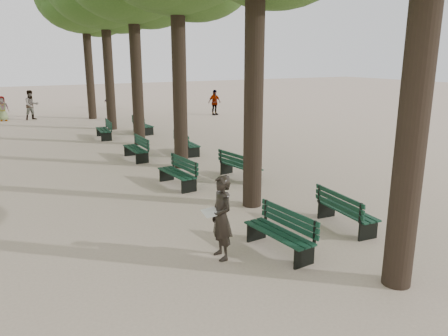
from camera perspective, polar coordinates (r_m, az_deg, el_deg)
ground at (r=9.35m, az=5.75°, el=-11.68°), size 120.00×120.00×0.00m
bench_left_0 at (r=9.53m, az=7.16°, el=-9.38°), size 0.72×1.84×0.92m
bench_left_1 at (r=14.14m, az=-6.13°, el=-1.35°), size 0.71×1.84×0.92m
bench_left_2 at (r=18.09m, az=-11.43°, el=1.94°), size 0.57×1.80×0.92m
bench_left_3 at (r=23.12m, az=-15.43°, el=4.40°), size 0.73×1.84×0.92m
bench_right_0 at (r=11.15m, az=15.67°, el=-6.21°), size 0.73×1.84×0.92m
bench_right_1 at (r=14.98m, az=2.14°, el=-0.37°), size 0.81×1.86×0.92m
bench_right_2 at (r=18.86m, az=-4.85°, el=2.69°), size 0.65×1.82×0.92m
bench_right_3 at (r=24.24m, az=-10.51°, el=5.13°), size 0.68×1.83×0.92m
man_with_map at (r=8.99m, az=-0.33°, el=-6.50°), size 0.63×0.73×1.78m
pedestrian_d at (r=31.73m, az=-26.96°, el=6.93°), size 0.79×0.35×1.60m
pedestrian_b at (r=36.57m, az=-14.67°, el=8.81°), size 1.07×0.67×1.58m
pedestrian_c at (r=31.27m, az=-1.25°, el=8.56°), size 1.09×0.53×1.78m
pedestrian_a at (r=31.50m, az=-23.84°, el=7.52°), size 1.01×0.65×1.92m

